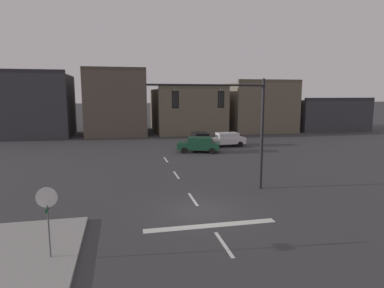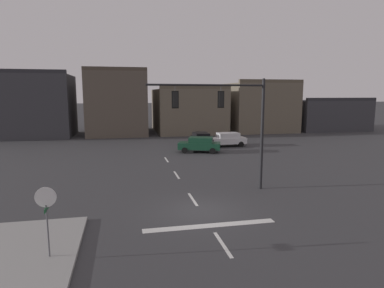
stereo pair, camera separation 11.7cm
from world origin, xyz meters
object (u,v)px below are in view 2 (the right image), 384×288
Objects in this scene: signal_mast_near_side at (232,114)px; car_lot_nearside at (200,144)px; car_lot_farside at (227,139)px; car_lot_middle at (201,139)px; stop_sign at (46,205)px.

signal_mast_near_side is 14.68m from car_lot_nearside.
car_lot_farside is (4.07, 3.19, 0.00)m from car_lot_nearside.
stop_sign is at bearing -115.28° from car_lot_middle.
car_lot_nearside is at bearing -105.54° from car_lot_middle.
car_lot_nearside is 5.17m from car_lot_farside.
car_lot_nearside and car_lot_farside have the same top height.
car_lot_middle is 0.99× the size of car_lot_farside.
car_lot_middle is (1.09, 3.93, 0.00)m from car_lot_nearside.
stop_sign is at bearing -143.23° from signal_mast_near_side.
car_lot_nearside is 4.08m from car_lot_middle.
car_lot_middle is at bearing 166.00° from car_lot_farside.
stop_sign is 0.63× the size of car_lot_farside.
signal_mast_near_side reaches higher than car_lot_nearside.
car_lot_farside is at bearing 58.66° from stop_sign.
car_lot_nearside is at bearing -141.90° from car_lot_farside.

